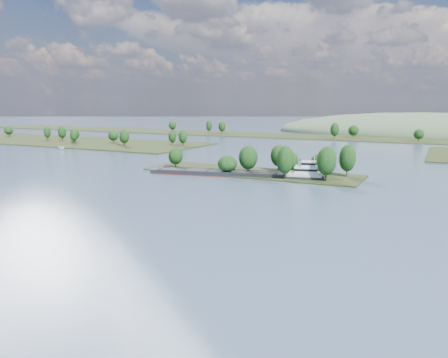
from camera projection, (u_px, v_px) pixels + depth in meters
The scene contains 7 objects.
ground at pixel (181, 198), 148.63m from camera, with size 1800.00×1800.00×0.00m, color #3C5269.
tree_island at pixel (267, 165), 195.68m from camera, with size 100.00×31.37×15.34m.
left_bank at pixel (42, 139), 373.23m from camera, with size 300.00×80.00×15.49m.
back_shoreline at pixel (357, 138), 390.59m from camera, with size 900.00×60.00×15.43m.
hill_west at pixel (425, 134), 456.00m from camera, with size 320.00×160.00×44.00m, color #455B3E.
cargo_barge at pixel (247, 173), 192.18m from camera, with size 78.17×24.40×10.53m.
motorboat at pixel (61, 148), 299.43m from camera, with size 2.51×6.67×2.58m, color white.
Camera 1 is at (78.64, -2.99, 32.22)m, focal length 35.00 mm.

